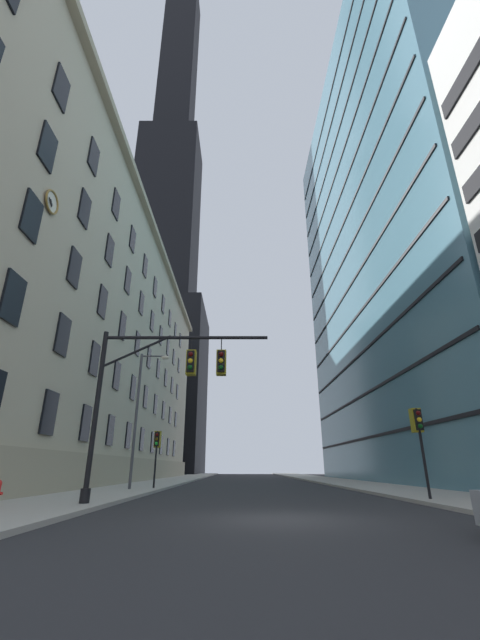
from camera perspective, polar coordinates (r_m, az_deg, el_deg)
name	(u,v)px	position (r m, az deg, el deg)	size (l,w,h in m)	color
ground_plane	(279,521)	(12.32, 5.77, -27.47)	(102.00, 160.00, 0.10)	#28282B
station_building	(85,343)	(43.26, -21.92, -3.21)	(12.93, 64.33, 26.92)	#BCAF93
dark_skyscraper	(163,255)	(106.95, -11.37, 9.40)	(23.62, 23.62, 192.43)	black
glass_office_midrise	(422,238)	(50.96, 25.33, 10.86)	(18.94, 41.75, 53.02)	teal
traffic_signal_mast	(166,378)	(16.20, -10.86, -8.42)	(7.03, 0.63, 6.61)	black
traffic_light_near_right	(416,425)	(19.42, 24.56, -13.96)	(0.40, 0.63, 3.71)	black
traffic_light_far_left	(156,442)	(27.28, -12.36, -17.22)	(0.40, 0.63, 3.49)	black
street_lamppost	(139,406)	(26.46, -14.65, -12.21)	(1.97, 0.32, 8.45)	#47474C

